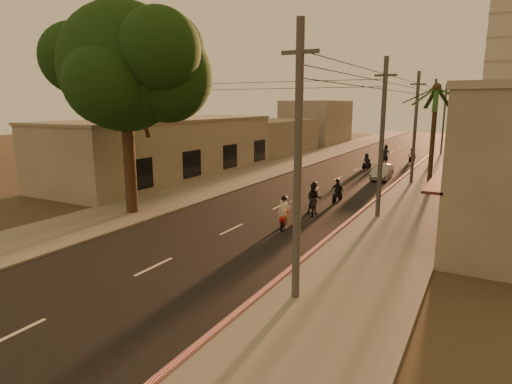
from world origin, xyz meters
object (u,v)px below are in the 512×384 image
scooter_red (284,214)px  scooter_far_c (386,153)px  palm_tree (436,94)px  scooter_far_b (412,155)px  broadleaf_tree (131,68)px  scooter_far_a (367,162)px  scooter_mid_b (337,191)px  parked_car (382,172)px  scooter_mid_a (314,199)px

scooter_red → scooter_far_c: scooter_far_c is taller
palm_tree → scooter_far_b: bearing=102.0°
broadleaf_tree → scooter_far_a: bearing=73.3°
scooter_mid_b → scooter_far_a: scooter_mid_b is taller
parked_car → scooter_far_c: (-2.35, 12.67, 0.21)m
scooter_mid_a → scooter_far_b: size_ratio=1.22×
broadleaf_tree → scooter_far_b: 35.31m
palm_tree → scooter_far_a: (-7.20, 10.89, -6.42)m
scooter_red → parked_car: 17.87m
palm_tree → scooter_red: palm_tree is taller
scooter_mid_a → parked_car: (0.91, 14.23, -0.24)m
scooter_mid_a → scooter_far_b: scooter_mid_a is taller
scooter_mid_a → scooter_mid_b: bearing=68.8°
scooter_far_a → scooter_far_b: (3.17, 8.04, 0.01)m
scooter_red → palm_tree: bearing=50.5°
broadleaf_tree → scooter_mid_b: (9.48, 8.71, -7.75)m
scooter_mid_a → scooter_far_a: (-1.82, 19.77, -0.17)m
broadleaf_tree → palm_tree: size_ratio=1.48×
scooter_mid_b → scooter_far_a: 16.17m
scooter_mid_a → parked_car: 14.26m
palm_tree → parked_car: bearing=129.9°
scooter_mid_a → parked_car: size_ratio=0.49×
scooter_red → scooter_far_a: size_ratio=1.11×
scooter_red → scooter_mid_b: bearing=70.7°
scooter_far_b → scooter_red: bearing=-78.9°
scooter_mid_a → palm_tree: bearing=41.4°
broadleaf_tree → parked_car: broadleaf_tree is taller
broadleaf_tree → palm_tree: bearing=43.5°
scooter_mid_a → scooter_far_c: 26.94m
palm_tree → scooter_far_c: size_ratio=4.28×
parked_car → scooter_far_c: 12.89m
scooter_mid_a → parked_car: bearing=68.9°
scooter_mid_b → parked_car: bearing=90.0°
scooter_far_b → scooter_far_c: size_ratio=0.85×
palm_tree → parked_car: 9.52m
scooter_mid_b → parked_car: (0.67, 10.49, -0.06)m
broadleaf_tree → scooter_mid_a: broadleaf_tree is taller
scooter_mid_b → parked_car: size_ratio=0.40×
parked_car → scooter_far_c: bearing=98.0°
scooter_red → scooter_far_c: (-1.13, 30.50, 0.08)m
palm_tree → scooter_far_a: size_ratio=5.09×
palm_tree → scooter_red: size_ratio=4.59×
scooter_mid_b → scooter_far_a: bearing=101.0°
scooter_red → scooter_far_b: size_ratio=1.10×
scooter_far_b → scooter_far_c: bearing=-147.7°
scooter_far_a → broadleaf_tree: bearing=-89.4°
scooter_far_b → scooter_far_c: (-2.78, -0.91, 0.12)m
scooter_red → scooter_mid_b: 7.35m
scooter_mid_a → scooter_far_c: bearing=75.6°
scooter_mid_b → palm_tree: bearing=48.6°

